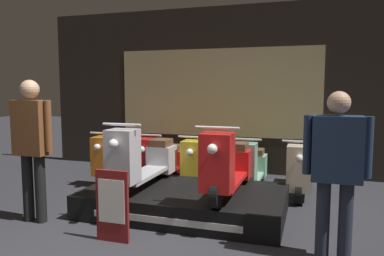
{
  "coord_description": "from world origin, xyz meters",
  "views": [
    {
      "loc": [
        1.79,
        -3.0,
        1.65
      ],
      "look_at": [
        0.09,
        2.28,
        1.05
      ],
      "focal_mm": 35.0,
      "sensor_mm": 36.0,
      "label": 1
    }
  ],
  "objects_px": {
    "scooter_display_left": "(143,160)",
    "scooter_backrow_2": "(204,164)",
    "scooter_backrow_1": "(161,162)",
    "scooter_backrow_0": "(121,159)",
    "person_right_browsing": "(336,162)",
    "scooter_display_right": "(228,166)",
    "price_sign_board": "(112,206)",
    "scooter_backrow_4": "(300,171)",
    "person_left_browsing": "(32,139)",
    "scooter_backrow_3": "(250,167)"
  },
  "relations": [
    {
      "from": "scooter_display_left",
      "to": "scooter_backrow_2",
      "type": "xyz_separation_m",
      "value": [
        0.43,
        1.46,
        -0.32
      ]
    },
    {
      "from": "scooter_display_left",
      "to": "scooter_backrow_1",
      "type": "height_order",
      "value": "scooter_display_left"
    },
    {
      "from": "scooter_backrow_0",
      "to": "person_right_browsing",
      "type": "bearing_deg",
      "value": -33.15
    },
    {
      "from": "scooter_display_right",
      "to": "price_sign_board",
      "type": "height_order",
      "value": "scooter_display_right"
    },
    {
      "from": "scooter_display_left",
      "to": "price_sign_board",
      "type": "relative_size",
      "value": 2.15
    },
    {
      "from": "scooter_display_right",
      "to": "scooter_backrow_2",
      "type": "bearing_deg",
      "value": 116.58
    },
    {
      "from": "scooter_backrow_4",
      "to": "person_left_browsing",
      "type": "relative_size",
      "value": 0.97
    },
    {
      "from": "scooter_backrow_1",
      "to": "person_right_browsing",
      "type": "bearing_deg",
      "value": -40.06
    },
    {
      "from": "scooter_backrow_4",
      "to": "person_right_browsing",
      "type": "distance_m",
      "value": 2.4
    },
    {
      "from": "scooter_backrow_4",
      "to": "person_left_browsing",
      "type": "xyz_separation_m",
      "value": [
        -3.09,
        -2.29,
        0.67
      ]
    },
    {
      "from": "person_left_browsing",
      "to": "scooter_backrow_2",
      "type": "bearing_deg",
      "value": 56.51
    },
    {
      "from": "scooter_backrow_0",
      "to": "price_sign_board",
      "type": "height_order",
      "value": "scooter_backrow_0"
    },
    {
      "from": "person_left_browsing",
      "to": "scooter_backrow_3",
      "type": "bearing_deg",
      "value": 44.9
    },
    {
      "from": "scooter_display_right",
      "to": "person_left_browsing",
      "type": "relative_size",
      "value": 0.97
    },
    {
      "from": "scooter_backrow_1",
      "to": "person_left_browsing",
      "type": "distance_m",
      "value": 2.5
    },
    {
      "from": "scooter_backrow_1",
      "to": "price_sign_board",
      "type": "distance_m",
      "value": 2.6
    },
    {
      "from": "scooter_backrow_1",
      "to": "person_left_browsing",
      "type": "relative_size",
      "value": 0.97
    },
    {
      "from": "scooter_display_left",
      "to": "scooter_backrow_2",
      "type": "relative_size",
      "value": 1.0
    },
    {
      "from": "scooter_backrow_1",
      "to": "person_left_browsing",
      "type": "height_order",
      "value": "person_left_browsing"
    },
    {
      "from": "scooter_backrow_1",
      "to": "scooter_backrow_3",
      "type": "relative_size",
      "value": 1.0
    },
    {
      "from": "scooter_display_left",
      "to": "scooter_backrow_3",
      "type": "bearing_deg",
      "value": 50.16
    },
    {
      "from": "scooter_backrow_2",
      "to": "scooter_backrow_3",
      "type": "height_order",
      "value": "same"
    },
    {
      "from": "scooter_backrow_2",
      "to": "price_sign_board",
      "type": "bearing_deg",
      "value": -96.41
    },
    {
      "from": "scooter_display_right",
      "to": "scooter_backrow_0",
      "type": "xyz_separation_m",
      "value": [
        -2.3,
        1.46,
        -0.32
      ]
    },
    {
      "from": "scooter_backrow_1",
      "to": "price_sign_board",
      "type": "height_order",
      "value": "scooter_backrow_1"
    },
    {
      "from": "scooter_backrow_4",
      "to": "price_sign_board",
      "type": "height_order",
      "value": "scooter_backrow_4"
    },
    {
      "from": "scooter_display_right",
      "to": "scooter_backrow_2",
      "type": "distance_m",
      "value": 1.66
    },
    {
      "from": "scooter_display_left",
      "to": "scooter_backrow_2",
      "type": "height_order",
      "value": "scooter_display_left"
    },
    {
      "from": "scooter_backrow_0",
      "to": "scooter_backrow_1",
      "type": "xyz_separation_m",
      "value": [
        0.78,
        0.0,
        0.0
      ]
    },
    {
      "from": "scooter_backrow_1",
      "to": "scooter_display_right",
      "type": "bearing_deg",
      "value": -43.95
    },
    {
      "from": "scooter_backrow_2",
      "to": "person_left_browsing",
      "type": "height_order",
      "value": "person_left_browsing"
    },
    {
      "from": "scooter_backrow_0",
      "to": "person_left_browsing",
      "type": "bearing_deg",
      "value": -88.74
    },
    {
      "from": "scooter_display_right",
      "to": "scooter_backrow_1",
      "type": "xyz_separation_m",
      "value": [
        -1.51,
        1.46,
        -0.32
      ]
    },
    {
      "from": "person_left_browsing",
      "to": "scooter_backrow_0",
      "type": "bearing_deg",
      "value": 91.26
    },
    {
      "from": "scooter_backrow_4",
      "to": "person_right_browsing",
      "type": "bearing_deg",
      "value": -80.7
    },
    {
      "from": "scooter_backrow_3",
      "to": "person_right_browsing",
      "type": "xyz_separation_m",
      "value": [
        1.16,
        -2.29,
        0.6
      ]
    },
    {
      "from": "person_left_browsing",
      "to": "price_sign_board",
      "type": "relative_size",
      "value": 2.23
    },
    {
      "from": "person_right_browsing",
      "to": "scooter_backrow_4",
      "type": "bearing_deg",
      "value": 99.3
    },
    {
      "from": "scooter_display_right",
      "to": "price_sign_board",
      "type": "xyz_separation_m",
      "value": [
        -1.02,
        -1.09,
        -0.28
      ]
    },
    {
      "from": "person_left_browsing",
      "to": "price_sign_board",
      "type": "distance_m",
      "value": 1.41
    },
    {
      "from": "scooter_backrow_1",
      "to": "scooter_backrow_2",
      "type": "distance_m",
      "value": 0.78
    },
    {
      "from": "scooter_display_left",
      "to": "scooter_backrow_4",
      "type": "relative_size",
      "value": 1.0
    },
    {
      "from": "scooter_display_right",
      "to": "person_left_browsing",
      "type": "distance_m",
      "value": 2.42
    },
    {
      "from": "scooter_backrow_4",
      "to": "scooter_backrow_0",
      "type": "bearing_deg",
      "value": 180.0
    },
    {
      "from": "person_right_browsing",
      "to": "person_left_browsing",
      "type": "bearing_deg",
      "value": 180.0
    },
    {
      "from": "scooter_backrow_4",
      "to": "price_sign_board",
      "type": "relative_size",
      "value": 2.15
    },
    {
      "from": "scooter_display_left",
      "to": "scooter_backrow_0",
      "type": "xyz_separation_m",
      "value": [
        -1.13,
        1.46,
        -0.32
      ]
    },
    {
      "from": "scooter_backrow_2",
      "to": "scooter_backrow_3",
      "type": "relative_size",
      "value": 1.0
    },
    {
      "from": "price_sign_board",
      "to": "scooter_backrow_3",
      "type": "bearing_deg",
      "value": 67.22
    },
    {
      "from": "scooter_display_right",
      "to": "scooter_backrow_1",
      "type": "relative_size",
      "value": 1.0
    }
  ]
}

